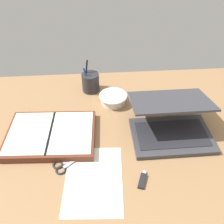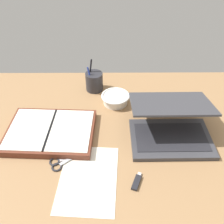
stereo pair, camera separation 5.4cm
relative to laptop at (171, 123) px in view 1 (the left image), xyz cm
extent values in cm
cube|color=#936D47|center=(-24.52, -1.21, -5.94)|extent=(140.00, 100.00, 2.00)
cube|color=#38383D|center=(0.03, -2.88, -4.04)|extent=(31.98, 21.71, 1.80)
cube|color=#232328|center=(0.03, -2.88, -3.02)|extent=(28.11, 15.68, 0.24)
cube|color=#38383D|center=(-0.05, 5.39, 7.29)|extent=(31.97, 21.33, 5.66)
cube|color=silver|center=(-0.04, 4.92, 7.18)|extent=(29.41, 19.11, 4.70)
cylinder|color=silver|center=(-21.64, 21.60, -2.93)|extent=(11.32, 11.32, 4.02)
torus|color=silver|center=(-21.64, 21.60, -0.92)|extent=(13.31, 13.31, 1.07)
cylinder|color=#28282D|center=(-32.02, 32.80, -0.30)|extent=(8.53, 8.53, 9.28)
cylinder|color=black|center=(-34.06, 33.95, 3.40)|extent=(2.85, 4.47, 14.37)
cylinder|color=#233899|center=(-33.67, 31.13, 2.22)|extent=(3.15, 3.14, 12.17)
cube|color=brown|center=(-48.43, 0.69, -3.52)|extent=(36.25, 27.64, 2.85)
cube|color=silver|center=(-56.87, 1.12, -1.94)|extent=(17.39, 24.51, 0.30)
cube|color=silver|center=(-39.99, 0.27, -1.94)|extent=(17.39, 24.51, 0.30)
cube|color=black|center=(-48.43, 0.69, -1.79)|extent=(1.99, 23.74, 0.30)
cube|color=#B7B7BC|center=(-38.17, -11.96, -4.34)|extent=(9.09, 7.69, 0.30)
cube|color=#B7B7BC|center=(-38.17, -11.96, -4.64)|extent=(10.67, 3.94, 0.30)
torus|color=#232328|center=(-43.33, -16.14, -4.64)|extent=(3.90, 3.90, 0.70)
torus|color=#232328|center=(-44.59, -13.68, -4.64)|extent=(3.90, 3.90, 0.70)
cube|color=silver|center=(-31.71, -20.69, -4.86)|extent=(21.41, 29.55, 0.16)
cube|color=black|center=(-15.26, -22.89, -4.44)|extent=(4.06, 6.32, 1.00)
cube|color=silver|center=(-13.94, -19.54, -4.44)|extent=(1.56, 1.56, 0.60)
camera|label=1|loc=(-29.24, -71.52, 68.30)|focal=40.00mm
camera|label=2|loc=(-23.81, -71.74, 68.30)|focal=40.00mm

